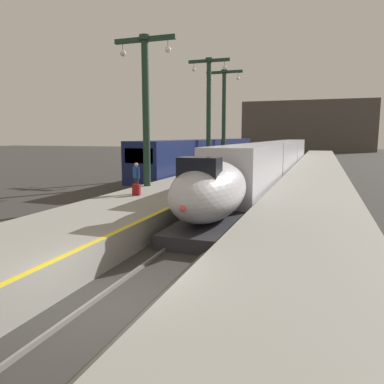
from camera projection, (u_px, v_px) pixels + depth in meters
The scene contains 16 objects.
ground_plane at pixel (117, 310), 9.01m from camera, with size 260.00×260.00×0.00m, color #33302D.
platform_left at pixel (220, 177), 33.38m from camera, with size 4.80×110.00×1.05m, color gray.
platform_right at pixel (315, 181), 30.75m from camera, with size 4.80×110.00×1.05m, color gray.
platform_left_safety_stripe at pixel (245, 172), 32.56m from camera, with size 0.20×107.80×0.01m, color yellow.
rail_main_left at pixel (262, 181), 34.94m from camera, with size 0.08×110.00×0.12m, color slate.
rail_main_right at pixel (278, 181), 34.46m from camera, with size 0.08×110.00×0.12m, color slate.
rail_secondary_left at pixel (181, 177), 37.57m from camera, with size 0.08×110.00×0.12m, color slate.
rail_secondary_right at pixel (195, 178), 37.08m from camera, with size 0.08×110.00×0.12m, color slate.
highspeed_train_main at pixel (276, 158), 38.84m from camera, with size 2.92×56.87×3.60m.
regional_train_adjacent at pixel (210, 154), 44.18m from camera, with size 2.85×36.60×3.80m.
station_column_mid at pixel (146, 97), 22.90m from camera, with size 4.00×0.68×9.10m.
station_column_far at pixel (209, 104), 35.40m from camera, with size 4.00×0.68×10.32m.
station_column_distant at pixel (224, 109), 40.82m from camera, with size 4.00×0.68×10.20m.
passenger_near_edge at pixel (136, 176), 20.34m from camera, with size 0.50×0.39×1.69m.
rolling_suitcase at pixel (136, 190), 19.82m from camera, with size 0.40×0.22×0.98m.
terminus_back_wall at pixel (307, 126), 103.28m from camera, with size 36.00×2.00×14.00m, color #4C4742.
Camera 1 is at (4.50, -7.43, 4.15)m, focal length 35.03 mm.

